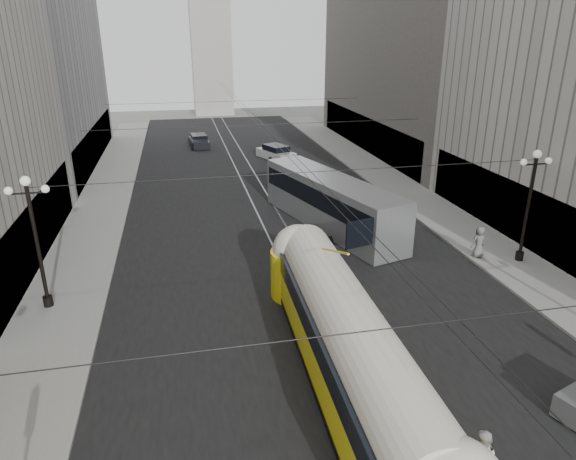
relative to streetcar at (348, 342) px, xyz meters
name	(u,v)px	position (x,y,z in m)	size (l,w,h in m)	color
road	(261,201)	(0.50, 22.85, -1.83)	(20.00, 85.00, 0.02)	black
sidewalk_left	(106,196)	(-11.50, 26.35, -1.76)	(4.00, 72.00, 0.15)	gray
sidewalk_right	(387,179)	(12.50, 26.35, -1.76)	(4.00, 72.00, 0.15)	gray
rail_left	(251,201)	(-0.25, 22.85, -1.83)	(0.12, 85.00, 0.04)	gray
rail_right	(270,200)	(1.25, 22.85, -1.83)	(0.12, 85.00, 0.04)	gray
building_left_far	(6,8)	(-19.49, 38.35, 12.48)	(12.60, 28.60, 28.60)	#999999
distant_tower	(209,14)	(0.50, 70.35, 13.13)	(6.00, 6.00, 31.36)	#B2AFA8
lamppost_left_mid	(36,236)	(-12.10, 8.35, 1.91)	(1.86, 0.44, 6.37)	black
lamppost_right_mid	(529,200)	(13.10, 8.35, 1.91)	(1.86, 0.44, 6.37)	black
catenary	(263,127)	(0.62, 21.84, 4.05)	(25.00, 72.00, 0.23)	black
streetcar	(348,342)	(0.00, 0.00, 0.00)	(3.07, 17.11, 3.75)	yellow
city_bus	(331,200)	(4.17, 16.18, 0.03)	(6.42, 13.87, 3.40)	#A6A8AB
sedan_white_far	(276,153)	(4.27, 36.28, -1.16)	(3.63, 5.12, 1.50)	silver
sedan_dark_far	(199,141)	(-3.19, 44.27, -1.18)	(2.28, 4.71, 1.44)	black
pedestrian_crossing_b	(481,459)	(2.35, -5.15, -0.92)	(0.89, 0.70, 1.84)	beige
pedestrian_sidewalk_right	(479,242)	(11.01, 9.27, -0.76)	(0.91, 0.56, 1.85)	slate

